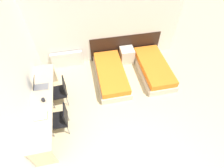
{
  "coord_description": "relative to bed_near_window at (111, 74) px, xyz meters",
  "views": [
    {
      "loc": [
        -0.62,
        -0.96,
        4.16
      ],
      "look_at": [
        0.0,
        2.06,
        0.55
      ],
      "focal_mm": 28.0,
      "sensor_mm": 36.0,
      "label": 1
    }
  ],
  "objects": [
    {
      "name": "radiator",
      "position": [
        -1.3,
        0.9,
        0.08
      ],
      "size": [
        1.02,
        0.12,
        0.54
      ],
      "color": "silver",
      "rests_on": "ground_plane"
    },
    {
      "name": "headboard_panel",
      "position": [
        0.71,
        0.98,
        0.24
      ],
      "size": [
        2.41,
        0.03,
        0.87
      ],
      "color": "black",
      "rests_on": "ground_plane"
    },
    {
      "name": "bed_near_window",
      "position": [
        0.0,
        0.0,
        0.0
      ],
      "size": [
        0.9,
        1.9,
        0.39
      ],
      "color": "beige",
      "rests_on": "ground_plane"
    },
    {
      "name": "bed_near_door",
      "position": [
        1.41,
        0.0,
        0.0
      ],
      "size": [
        0.9,
        1.9,
        0.39
      ],
      "color": "beige",
      "rests_on": "ground_plane"
    },
    {
      "name": "open_notebook",
      "position": [
        -1.88,
        -1.46,
        0.54
      ],
      "size": [
        0.29,
        0.2,
        0.02
      ],
      "rotation": [
        0.0,
        0.0,
        -0.01
      ],
      "color": "#236B3D",
      "rests_on": "desk"
    },
    {
      "name": "wall_left",
      "position": [
        -2.18,
        -0.88,
        1.16
      ],
      "size": [
        0.05,
        4.75,
        2.7
      ],
      "color": "silver",
      "rests_on": "ground_plane"
    },
    {
      "name": "wall_back",
      "position": [
        -0.1,
        1.02,
        1.16
      ],
      "size": [
        5.1,
        0.05,
        2.7
      ],
      "color": "silver",
      "rests_on": "ground_plane"
    },
    {
      "name": "nightstand",
      "position": [
        0.71,
        0.73,
        0.06
      ],
      "size": [
        0.45,
        0.43,
        0.51
      ],
      "color": "beige",
      "rests_on": "ground_plane"
    },
    {
      "name": "chair_near_laptop",
      "position": [
        -1.51,
        -0.58,
        0.29
      ],
      "size": [
        0.47,
        0.47,
        0.84
      ],
      "rotation": [
        0.0,
        0.0,
        0.05
      ],
      "color": "black",
      "rests_on": "ground_plane"
    },
    {
      "name": "mug",
      "position": [
        -1.84,
        -1.04,
        0.58
      ],
      "size": [
        0.08,
        0.08,
        0.09
      ],
      "color": "black",
      "rests_on": "desk"
    },
    {
      "name": "chair_near_notebook",
      "position": [
        -1.51,
        -1.45,
        0.29
      ],
      "size": [
        0.45,
        0.45,
        0.84
      ],
      "rotation": [
        0.0,
        0.0,
        -0.01
      ],
      "color": "black",
      "rests_on": "ground_plane"
    },
    {
      "name": "laptop",
      "position": [
        -1.96,
        -0.58,
        0.61
      ],
      "size": [
        0.37,
        0.23,
        0.36
      ],
      "rotation": [
        0.0,
        0.0,
        -0.03
      ],
      "color": "slate",
      "rests_on": "desk"
    },
    {
      "name": "desk",
      "position": [
        -1.89,
        -1.02,
        0.4
      ],
      "size": [
        0.52,
        2.54,
        0.72
      ],
      "color": "#C6B28E",
      "rests_on": "ground_plane"
    }
  ]
}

